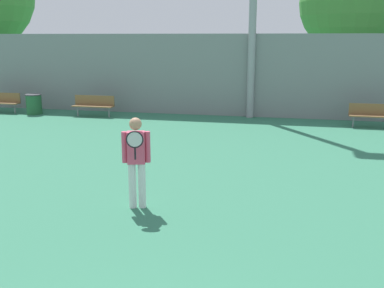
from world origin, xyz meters
name	(u,v)px	position (x,y,z in m)	size (l,w,h in m)	color
tennis_player	(136,158)	(-1.57, 5.32, 0.98)	(0.51, 0.46, 1.73)	silver
bench_courtside_near	(1,101)	(-10.93, 14.50, 0.51)	(1.76, 0.40, 0.84)	brown
bench_courtside_far	(373,113)	(4.02, 14.50, 0.51)	(1.62, 0.40, 0.84)	brown
bench_by_gate	(94,104)	(-6.66, 14.50, 0.51)	(1.71, 0.40, 0.84)	brown
trash_bin	(34,104)	(-9.33, 14.44, 0.42)	(0.66, 0.66, 0.83)	#235B33
back_fence	(262,76)	(0.00, 15.78, 1.64)	(34.87, 0.06, 3.28)	gray
tree_green_broad	(351,3)	(3.59, 20.23, 4.68)	(4.61, 4.61, 7.00)	brown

